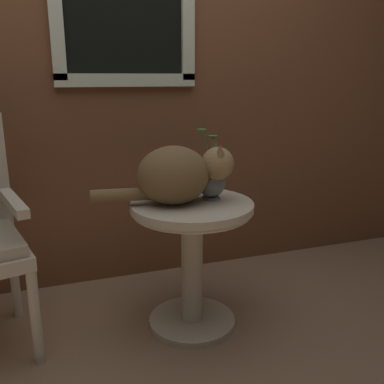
# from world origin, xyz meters

# --- Properties ---
(ground_plane) EXTENTS (6.00, 6.00, 0.00)m
(ground_plane) POSITION_xyz_m (0.00, 0.00, 0.00)
(ground_plane) COLOR #7F6047
(back_wall) EXTENTS (4.00, 0.07, 2.60)m
(back_wall) POSITION_xyz_m (0.00, 0.71, 1.31)
(back_wall) COLOR brown
(back_wall) RESTS_ON ground_plane
(wicker_side_table) EXTENTS (0.57, 0.57, 0.63)m
(wicker_side_table) POSITION_xyz_m (0.19, 0.05, 0.44)
(wicker_side_table) COLOR #B2A893
(wicker_side_table) RESTS_ON ground_plane
(cat) EXTENTS (0.65, 0.31, 0.27)m
(cat) POSITION_xyz_m (0.12, 0.06, 0.77)
(cat) COLOR brown
(cat) RESTS_ON wicker_side_table
(pewter_vase_with_ivy) EXTENTS (0.14, 0.13, 0.33)m
(pewter_vase_with_ivy) POSITION_xyz_m (0.29, 0.08, 0.73)
(pewter_vase_with_ivy) COLOR slate
(pewter_vase_with_ivy) RESTS_ON wicker_side_table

